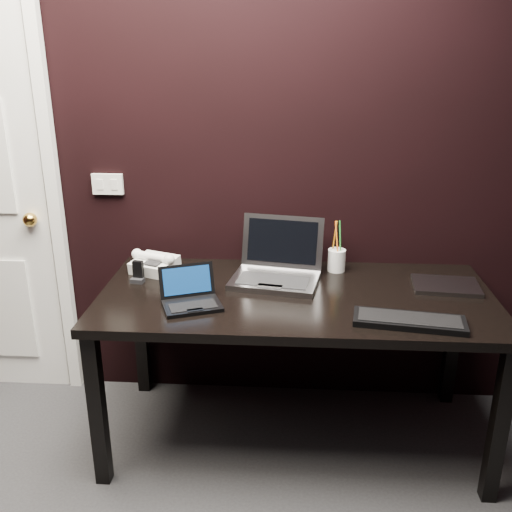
# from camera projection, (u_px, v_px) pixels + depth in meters

# --- Properties ---
(wall_back) EXTENTS (4.00, 0.00, 4.00)m
(wall_back) POSITION_uv_depth(u_px,v_px,m) (235.00, 148.00, 2.67)
(wall_back) COLOR black
(wall_back) RESTS_ON ground
(wall_switch) EXTENTS (0.15, 0.02, 0.10)m
(wall_switch) POSITION_uv_depth(u_px,v_px,m) (108.00, 184.00, 2.76)
(wall_switch) COLOR silver
(wall_switch) RESTS_ON wall_back
(desk) EXTENTS (1.70, 0.80, 0.74)m
(desk) POSITION_uv_depth(u_px,v_px,m) (296.00, 310.00, 2.49)
(desk) COLOR black
(desk) RESTS_ON ground
(netbook) EXTENTS (0.29, 0.28, 0.15)m
(netbook) POSITION_uv_depth(u_px,v_px,m) (191.00, 298.00, 2.35)
(netbook) COLOR black
(netbook) RESTS_ON desk
(silver_laptop) EXTENTS (0.44, 0.40, 0.26)m
(silver_laptop) POSITION_uv_depth(u_px,v_px,m) (277.00, 269.00, 2.60)
(silver_laptop) COLOR #939398
(silver_laptop) RESTS_ON desk
(ext_keyboard) EXTENTS (0.44, 0.20, 0.03)m
(ext_keyboard) POSITION_uv_depth(u_px,v_px,m) (409.00, 321.00, 2.19)
(ext_keyboard) COLOR black
(ext_keyboard) RESTS_ON desk
(closed_laptop) EXTENTS (0.30, 0.23, 0.02)m
(closed_laptop) POSITION_uv_depth(u_px,v_px,m) (446.00, 286.00, 2.52)
(closed_laptop) COLOR gray
(closed_laptop) RESTS_ON desk
(desk_phone) EXTENTS (0.24, 0.23, 0.11)m
(desk_phone) POSITION_uv_depth(u_px,v_px,m) (154.00, 264.00, 2.69)
(desk_phone) COLOR white
(desk_phone) RESTS_ON desk
(mobile_phone) EXTENTS (0.06, 0.06, 0.10)m
(mobile_phone) POSITION_uv_depth(u_px,v_px,m) (138.00, 274.00, 2.58)
(mobile_phone) COLOR black
(mobile_phone) RESTS_ON desk
(pen_cup) EXTENTS (0.09, 0.09, 0.25)m
(pen_cup) POSITION_uv_depth(u_px,v_px,m) (337.00, 259.00, 2.70)
(pen_cup) COLOR white
(pen_cup) RESTS_ON desk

